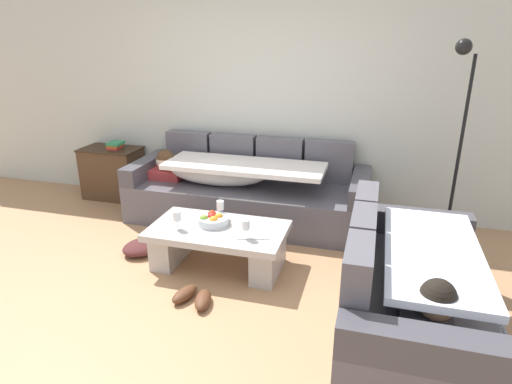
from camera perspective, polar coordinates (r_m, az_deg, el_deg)
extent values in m
plane|color=#AE7F57|center=(3.64, -8.79, -13.54)|extent=(14.00, 14.00, 0.00)
cube|color=beige|center=(5.10, 0.56, 12.83)|extent=(9.00, 0.10, 2.70)
cube|color=#57555D|center=(4.87, -1.19, -1.42)|extent=(2.60, 0.92, 0.42)
cube|color=#57555D|center=(5.36, -8.67, 5.34)|extent=(0.53, 0.16, 0.46)
cube|color=#57555D|center=(5.16, -2.97, 4.95)|extent=(0.53, 0.16, 0.46)
cube|color=#57555D|center=(5.01, 3.12, 4.49)|extent=(0.53, 0.16, 0.46)
cube|color=#57555D|center=(4.92, 9.49, 3.95)|extent=(0.53, 0.16, 0.46)
cube|color=#46444A|center=(5.23, -13.99, 3.12)|extent=(0.18, 0.92, 0.20)
cube|color=#46444A|center=(4.57, 13.41, 0.68)|extent=(0.18, 0.92, 0.20)
cube|color=#B23838|center=(5.11, -11.37, 2.39)|extent=(0.36, 0.28, 0.11)
sphere|color=beige|center=(5.03, -11.69, 3.99)|extent=(0.21, 0.21, 0.21)
sphere|color=#4C331E|center=(5.02, -11.72, 4.32)|extent=(0.20, 0.20, 0.20)
ellipsoid|color=silver|center=(4.81, -5.03, 2.63)|extent=(1.10, 0.44, 0.28)
cube|color=silver|center=(4.66, -1.48, 3.42)|extent=(1.70, 0.60, 0.05)
cube|color=silver|center=(4.48, -2.84, -3.18)|extent=(1.44, 0.04, 0.38)
cube|color=#57555D|center=(3.30, 19.72, -14.16)|extent=(0.92, 1.79, 0.42)
cube|color=#57555D|center=(2.65, 13.01, -11.29)|extent=(0.16, 0.45, 0.46)
cube|color=#57555D|center=(3.06, 13.58, -6.73)|extent=(0.16, 0.45, 0.46)
cube|color=#57555D|center=(3.50, 14.01, -3.28)|extent=(0.16, 0.45, 0.46)
cube|color=#46444A|center=(2.47, 21.52, -18.53)|extent=(0.92, 0.18, 0.20)
cube|color=#46444A|center=(3.87, 19.71, -3.68)|extent=(0.92, 0.18, 0.20)
cube|color=#4C4C56|center=(2.72, 21.16, -15.78)|extent=(0.28, 0.36, 0.11)
sphere|color=#936B4C|center=(2.63, 22.49, -13.00)|extent=(0.21, 0.21, 0.21)
sphere|color=black|center=(2.62, 22.58, -12.45)|extent=(0.20, 0.20, 0.20)
ellipsoid|color=silver|center=(3.21, 21.29, -8.17)|extent=(0.44, 0.87, 0.28)
cube|color=silver|center=(3.09, 22.01, -7.30)|extent=(0.60, 1.31, 0.05)
cube|color=silver|center=(3.36, 27.46, -14.28)|extent=(0.04, 1.12, 0.38)
cube|color=#B8B3AF|center=(3.90, -4.95, -5.04)|extent=(1.20, 0.68, 0.06)
cube|color=#B8B3AF|center=(4.15, -10.86, -6.59)|extent=(0.20, 0.54, 0.32)
cube|color=#B8B3AF|center=(3.86, 1.62, -8.41)|extent=(0.20, 0.54, 0.32)
cylinder|color=silver|center=(3.94, -5.60, -3.70)|extent=(0.28, 0.28, 0.07)
sphere|color=orange|center=(3.94, -4.85, -3.30)|extent=(0.08, 0.08, 0.08)
sphere|color=#B52C15|center=(4.01, -5.73, -2.90)|extent=(0.08, 0.08, 0.08)
sphere|color=orange|center=(3.88, -5.55, -3.70)|extent=(0.08, 0.08, 0.08)
sphere|color=#B32620|center=(3.95, -5.79, -3.29)|extent=(0.08, 0.08, 0.08)
sphere|color=olive|center=(3.92, -6.78, -3.51)|extent=(0.08, 0.08, 0.08)
cylinder|color=silver|center=(3.91, -10.15, -4.70)|extent=(0.06, 0.06, 0.01)
cylinder|color=silver|center=(3.89, -10.18, -4.16)|extent=(0.01, 0.01, 0.07)
cylinder|color=silver|center=(3.86, -10.26, -3.07)|extent=(0.07, 0.07, 0.08)
cylinder|color=silver|center=(3.68, -1.31, -5.98)|extent=(0.06, 0.06, 0.01)
cylinder|color=silver|center=(3.66, -1.31, -5.41)|extent=(0.01, 0.01, 0.07)
cylinder|color=silver|center=(3.63, -1.32, -4.28)|extent=(0.07, 0.07, 0.08)
cylinder|color=silver|center=(4.08, -4.58, -3.30)|extent=(0.06, 0.06, 0.01)
cylinder|color=silver|center=(4.07, -4.60, -2.78)|extent=(0.01, 0.01, 0.07)
cylinder|color=silver|center=(4.03, -4.63, -1.74)|extent=(0.07, 0.07, 0.08)
cube|color=white|center=(3.75, -0.38, -5.44)|extent=(0.33, 0.29, 0.01)
cube|color=#4A321F|center=(5.82, -18.09, 2.28)|extent=(0.70, 0.42, 0.62)
cube|color=#342315|center=(5.74, -18.43, 5.32)|extent=(0.72, 0.44, 0.02)
cube|color=red|center=(5.70, -17.89, 5.51)|extent=(0.15, 0.19, 0.02)
cube|color=#B76623|center=(5.69, -17.89, 5.76)|extent=(0.15, 0.18, 0.03)
cube|color=#338C59|center=(5.68, -17.81, 6.06)|extent=(0.17, 0.19, 0.03)
cylinder|color=black|center=(4.88, 23.34, -5.72)|extent=(0.28, 0.28, 0.02)
cylinder|color=black|center=(4.58, 24.91, 4.60)|extent=(0.03, 0.03, 1.80)
sphere|color=black|center=(4.33, 25.41, 16.70)|extent=(0.14, 0.14, 0.14)
ellipsoid|color=#59331E|center=(3.62, -9.26, -12.96)|extent=(0.19, 0.29, 0.09)
ellipsoid|color=#59331E|center=(3.53, -6.92, -13.75)|extent=(0.18, 0.29, 0.09)
ellipsoid|color=#4C2323|center=(4.38, -14.51, -6.89)|extent=(0.47, 0.50, 0.12)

